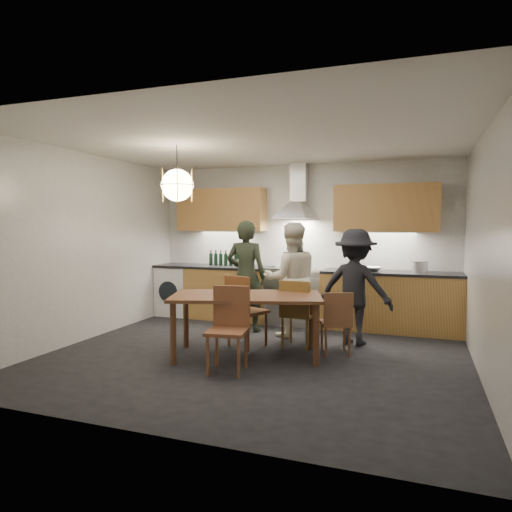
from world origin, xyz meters
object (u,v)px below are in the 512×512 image
(dining_table, at_px, (246,302))
(stock_pot, at_px, (420,267))
(person_right, at_px, (355,287))
(chair_front, at_px, (229,322))
(person_left, at_px, (246,276))
(chair_back_left, at_px, (243,306))
(person_mid, at_px, (291,280))
(mixing_bowl, at_px, (372,269))
(wine_bottles, at_px, (226,258))

(dining_table, height_order, stock_pot, stock_pot)
(person_right, bearing_deg, chair_front, 63.74)
(person_left, bearing_deg, dining_table, 108.23)
(chair_back_left, bearing_deg, person_mid, -95.42)
(dining_table, xyz_separation_m, stock_pot, (1.97, 2.01, 0.31))
(mixing_bowl, bearing_deg, person_right, -97.97)
(person_mid, height_order, mixing_bowl, person_mid)
(chair_front, bearing_deg, mixing_bowl, 54.70)
(person_left, distance_m, person_right, 1.66)
(dining_table, bearing_deg, person_mid, 60.96)
(person_right, xyz_separation_m, stock_pot, (0.81, 0.97, 0.20))
(person_mid, bearing_deg, dining_table, 55.03)
(chair_front, distance_m, mixing_bowl, 2.85)
(person_mid, distance_m, person_right, 0.93)
(stock_pot, relative_size, wine_bottles, 0.36)
(person_mid, distance_m, mixing_bowl, 1.32)
(dining_table, xyz_separation_m, wine_bottles, (-1.17, 2.07, 0.36))
(person_right, bearing_deg, dining_table, 51.45)
(chair_back_left, bearing_deg, mixing_bowl, -109.87)
(person_left, height_order, stock_pot, person_left)
(dining_table, bearing_deg, chair_front, -106.35)
(chair_back_left, distance_m, person_left, 0.96)
(chair_front, distance_m, person_left, 1.88)
(chair_back_left, height_order, wine_bottles, wine_bottles)
(chair_front, relative_size, person_left, 0.55)
(chair_back_left, height_order, mixing_bowl, mixing_bowl)
(chair_back_left, bearing_deg, wine_bottles, -36.71)
(person_right, relative_size, wine_bottles, 2.47)
(chair_front, bearing_deg, person_mid, 74.04)
(chair_front, bearing_deg, person_left, 97.08)
(chair_back_left, height_order, stock_pot, stock_pot)
(person_left, xyz_separation_m, stock_pot, (2.45, 0.77, 0.14))
(chair_back_left, height_order, chair_front, chair_back_left)
(wine_bottles, bearing_deg, mixing_bowl, -2.47)
(mixing_bowl, bearing_deg, chair_front, -117.17)
(mixing_bowl, relative_size, wine_bottles, 0.45)
(dining_table, relative_size, mixing_bowl, 6.96)
(wine_bottles, bearing_deg, stock_pot, -1.07)
(person_left, relative_size, stock_pot, 7.43)
(person_left, relative_size, wine_bottles, 2.67)
(person_right, relative_size, mixing_bowl, 5.45)
(person_left, height_order, mixing_bowl, person_left)
(stock_pot, bearing_deg, wine_bottles, 178.93)
(stock_pot, xyz_separation_m, wine_bottles, (-3.15, 0.06, 0.05))
(person_left, bearing_deg, stock_pot, -165.45)
(person_right, distance_m, mixing_bowl, 0.95)
(wine_bottles, bearing_deg, person_mid, -32.42)
(stock_pot, bearing_deg, person_mid, -154.07)
(chair_front, relative_size, person_mid, 0.56)
(mixing_bowl, distance_m, wine_bottles, 2.47)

